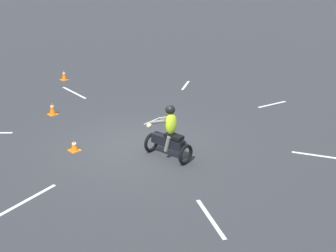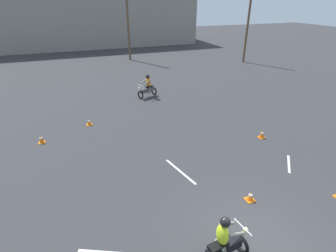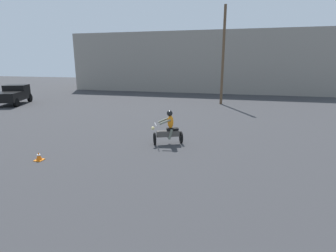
# 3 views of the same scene
# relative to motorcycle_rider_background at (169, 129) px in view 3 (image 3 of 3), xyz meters

# --- Properties ---
(motorcycle_rider_background) EXTENTS (1.53, 1.13, 1.66)m
(motorcycle_rider_background) POSITION_rel_motorcycle_rider_background_xyz_m (0.00, 0.00, 0.00)
(motorcycle_rider_background) COLOR black
(motorcycle_rider_background) RESTS_ON ground
(pickup_truck) EXTENTS (3.30, 4.55, 1.73)m
(pickup_truck) POSITION_rel_motorcycle_rider_background_xyz_m (-17.03, 8.10, 0.20)
(pickup_truck) COLOR black
(pickup_truck) RESTS_ON ground
(traffic_cone_near_left) EXTENTS (0.32, 0.32, 0.35)m
(traffic_cone_near_left) POSITION_rel_motorcycle_rider_background_xyz_m (-4.56, -3.45, -0.56)
(traffic_cone_near_left) COLOR orange
(traffic_cone_near_left) RESTS_ON ground
(utility_pole_far) EXTENTS (0.24, 0.24, 8.71)m
(utility_pole_far) POSITION_rel_motorcycle_rider_background_xyz_m (1.72, 13.11, 3.63)
(utility_pole_far) COLOR brown
(utility_pole_far) RESTS_ON ground
(building_backdrop) EXTENTS (33.01, 9.47, 7.55)m
(building_backdrop) POSITION_rel_motorcycle_rider_background_xyz_m (-2.35, 25.81, 3.05)
(building_backdrop) COLOR gray
(building_backdrop) RESTS_ON ground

